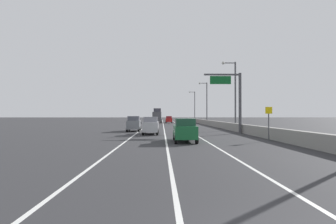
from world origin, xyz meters
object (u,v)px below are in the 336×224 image
Objects in this scene: overhead_sign_gantry at (234,95)px; speed_advisory_sign at (269,121)px; lamp_post_right_fourth at (194,104)px; car_gray_2 at (134,124)px; lamp_post_right_third at (206,100)px; car_silver_0 at (151,126)px; car_red_1 at (169,120)px; box_truck at (157,116)px; car_green_4 at (185,130)px; lamp_post_right_second at (234,91)px; car_black_3 at (157,118)px.

overhead_sign_gantry is 2.50× the size of speed_advisory_sign.
lamp_post_right_fourth reaches higher than car_gray_2.
car_silver_0 is (-12.00, -32.71, -4.81)m from lamp_post_right_third.
box_truck is at bearing 143.48° from car_red_1.
lamp_post_right_fourth is at bearing 82.37° from car_green_4.
lamp_post_right_second is 2.33× the size of car_silver_0.
car_black_3 reaches higher than car_gray_2.
car_green_4 is at bearing -87.05° from car_black_3.
car_silver_0 is at bearing -172.69° from overhead_sign_gantry.
car_gray_2 is at bearing -99.15° from car_red_1.
speed_advisory_sign is at bearing -81.62° from car_red_1.
lamp_post_right_third is 26.62m from car_black_3.
car_gray_2 is at bearing -105.85° from lamp_post_right_fourth.
overhead_sign_gantry is 1.79× the size of car_black_3.
car_silver_0 is at bearing -101.88° from lamp_post_right_fourth.
overhead_sign_gantry is 6.45m from lamp_post_right_second.
lamp_post_right_third is 2.43× the size of car_gray_2.
box_truck reaches higher than car_black_3.
speed_advisory_sign is 7.56m from car_green_4.
lamp_post_right_second reaches higher than car_green_4.
lamp_post_right_second is at bearing 75.28° from overhead_sign_gantry.
lamp_post_right_second is 2.43× the size of car_gray_2.
lamp_post_right_third is 2.38× the size of car_red_1.
speed_advisory_sign reaches higher than car_red_1.
overhead_sign_gantry is 12.91m from car_green_4.
box_truck reaches higher than car_silver_0.
car_gray_2 is at bearing -118.50° from lamp_post_right_third.
lamp_post_right_second is 2.31× the size of car_green_4.
lamp_post_right_second is at bearing -76.13° from car_red_1.
lamp_post_right_fourth is (1.45, 66.17, 4.07)m from speed_advisory_sign.
lamp_post_right_fourth reaches higher than car_red_1.
overhead_sign_gantry is 1.75× the size of car_red_1.
car_red_1 is 1.02× the size of car_black_3.
speed_advisory_sign is 0.29× the size of lamp_post_right_fourth.
lamp_post_right_fourth is 54.44m from car_gray_2.
lamp_post_right_third and lamp_post_right_fourth have the same top height.
car_silver_0 is (-10.74, 8.22, -0.74)m from speed_advisory_sign.
lamp_post_right_third is 35.17m from car_silver_0.
box_truck is at bearing 103.31° from overhead_sign_gantry.
car_black_3 is (2.52, 50.15, 0.01)m from car_gray_2.
overhead_sign_gantry is 14.15m from car_gray_2.
speed_advisory_sign is 0.68× the size of car_green_4.
lamp_post_right_fourth is at bearing 9.30° from car_black_3.
overhead_sign_gantry is 10.00m from speed_advisory_sign.
car_green_4 is at bearing -69.84° from car_silver_0.
overhead_sign_gantry is 0.74× the size of lamp_post_right_second.
speed_advisory_sign reaches higher than car_black_3.
overhead_sign_gantry reaches higher than speed_advisory_sign.
lamp_post_right_third is at bearing 69.86° from car_silver_0.
car_gray_2 is 39.16m from box_truck.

